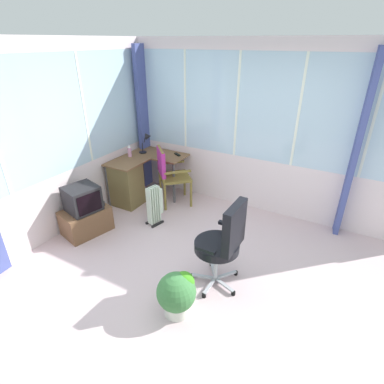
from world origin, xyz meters
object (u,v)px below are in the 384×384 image
office_chair (224,240)px  desk (129,181)px  tv_on_stand (85,213)px  potted_plant (177,292)px  wooden_armchair (167,170)px  space_heater (155,205)px  tv_remote (177,154)px  spray_bottle (129,151)px  desk_lamp (147,140)px

office_chair → desk: bearing=64.9°
tv_on_stand → potted_plant: bearing=-107.4°
wooden_armchair → space_heater: wooden_armchair is taller
tv_remote → space_heater: size_ratio=0.24×
wooden_armchair → spray_bottle: bearing=95.3°
tv_remote → space_heater: (-1.01, -0.22, -0.44)m
office_chair → tv_on_stand: (0.02, 2.16, -0.30)m
tv_on_stand → space_heater: tv_on_stand is taller
wooden_armchair → office_chair: bearing=-129.5°
spray_bottle → potted_plant: 2.85m
desk → tv_on_stand: (-1.01, -0.02, -0.08)m
space_heater → tv_remote: bearing=12.2°
space_heater → spray_bottle: bearing=58.1°
wooden_armchair → space_heater: (-0.62, -0.18, -0.31)m
wooden_armchair → office_chair: size_ratio=0.92×
wooden_armchair → tv_on_stand: size_ratio=1.36×
tv_on_stand → space_heater: size_ratio=1.18×
desk_lamp → tv_remote: size_ratio=2.30×
desk_lamp → office_chair: (-1.60, -2.19, -0.35)m
desk → desk_lamp: bearing=0.3°
office_chair → tv_on_stand: office_chair is taller
desk_lamp → potted_plant: 3.02m
desk → office_chair: 2.42m
desk → potted_plant: size_ratio=2.37×
wooden_armchair → space_heater: 0.72m
desk → desk_lamp: 0.80m
tv_remote → tv_on_stand: size_ratio=0.21×
spray_bottle → desk: bearing=-151.6°
desk → space_heater: (-0.32, -0.76, -0.09)m
desk → spray_bottle: spray_bottle is taller
tv_remote → space_heater: tv_remote is taller
spray_bottle → office_chair: size_ratio=0.20×
office_chair → potted_plant: 0.73m
desk → wooden_armchair: size_ratio=1.15×
desk → tv_on_stand: 1.01m
office_chair → desk_lamp: bearing=53.9°
tv_remote → spray_bottle: (-0.46, 0.67, 0.09)m
desk → space_heater: size_ratio=1.84×
tv_remote → office_chair: office_chair is taller
tv_on_stand → office_chair: bearing=-90.5°
office_chair → potted_plant: office_chair is taller
wooden_armchair → office_chair: 2.08m
desk_lamp → spray_bottle: size_ratio=1.60×
tv_on_stand → potted_plant: (-0.61, -1.93, -0.05)m
tv_on_stand → potted_plant: 2.03m
spray_bottle → space_heater: 1.18m
office_chair → potted_plant: size_ratio=2.23×
spray_bottle → wooden_armchair: wooden_armchair is taller
desk → desk_lamp: (0.57, 0.00, 0.56)m
desk_lamp → potted_plant: (-2.19, -1.96, -0.70)m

